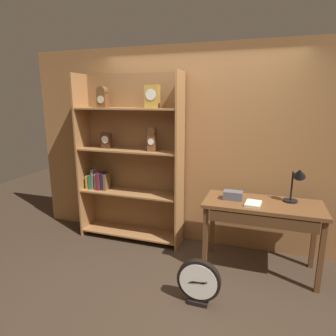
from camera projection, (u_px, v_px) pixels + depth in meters
The scene contains 8 objects.
ground_plane at pixel (165, 297), 2.91m from camera, with size 10.00×10.00×0.00m, color #3D2D21.
back_wood_panel at pixel (197, 149), 3.82m from camera, with size 4.80×0.05×2.60m, color #9E6B3D.
bookshelf at pixel (129, 160), 3.95m from camera, with size 1.44×0.37×2.27m.
workbench at pixel (262, 212), 3.21m from camera, with size 1.27×0.58×0.82m.
desk_lamp at pixel (297, 180), 3.13m from camera, with size 0.21×0.22×0.42m.
toolbox_small at pixel (233, 195), 3.30m from camera, with size 0.21×0.13×0.10m, color #595960.
open_repair_manual at pixel (253, 204), 3.14m from camera, with size 0.16×0.22×0.03m, color silver.
round_clock_large at pixel (199, 282), 2.77m from camera, with size 0.42×0.11×0.46m.
Camera 1 is at (0.83, -2.39, 1.93)m, focal length 31.13 mm.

